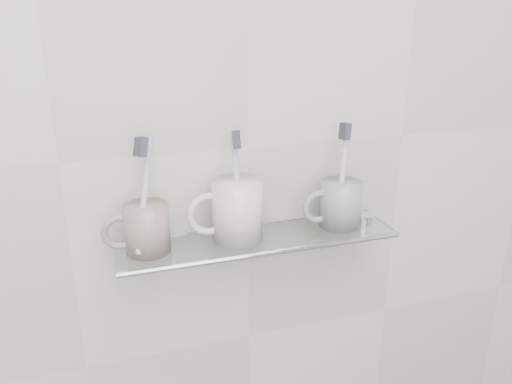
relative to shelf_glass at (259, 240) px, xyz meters
name	(u,v)px	position (x,y,z in m)	size (l,w,h in m)	color
wall_back	(248,148)	(0.00, 0.06, 0.15)	(2.50, 2.50, 0.00)	beige
shelf_glass	(259,240)	(0.00, 0.00, 0.00)	(0.50, 0.12, 0.01)	silver
shelf_rail	(269,253)	(0.00, -0.06, 0.00)	(0.01, 0.01, 0.50)	silver
bracket_left	(137,250)	(-0.21, 0.05, -0.01)	(0.02, 0.02, 0.03)	silver
bracket_right	(351,221)	(0.21, 0.05, -0.01)	(0.02, 0.02, 0.03)	silver
mug_left	(147,229)	(-0.19, 0.00, 0.05)	(0.07, 0.07, 0.08)	beige
mug_left_handle	(120,232)	(-0.24, 0.00, 0.05)	(0.06, 0.06, 0.01)	beige
toothbrush_left	(144,195)	(-0.19, 0.00, 0.10)	(0.01, 0.01, 0.19)	silver
bristles_left	(141,147)	(-0.19, 0.00, 0.19)	(0.01, 0.02, 0.03)	#32333F
mug_center	(237,211)	(-0.04, 0.00, 0.06)	(0.09, 0.09, 0.11)	white
mug_center_handle	(209,214)	(-0.09, 0.00, 0.06)	(0.08, 0.08, 0.01)	white
toothbrush_center	(237,185)	(-0.04, 0.00, 0.10)	(0.01, 0.01, 0.19)	silver
bristles_center	(236,140)	(-0.04, 0.00, 0.19)	(0.01, 0.02, 0.03)	#32333F
mug_right	(341,204)	(0.16, 0.00, 0.05)	(0.08, 0.08, 0.09)	silver
mug_right_handle	(319,207)	(0.12, 0.00, 0.05)	(0.06, 0.06, 0.01)	silver
toothbrush_right	(342,174)	(0.16, 0.00, 0.10)	(0.01, 0.01, 0.19)	white
bristles_right	(345,131)	(0.16, 0.00, 0.19)	(0.01, 0.02, 0.03)	#32333F
chrome_cap	(363,218)	(0.21, 0.00, 0.01)	(0.04, 0.04, 0.02)	silver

